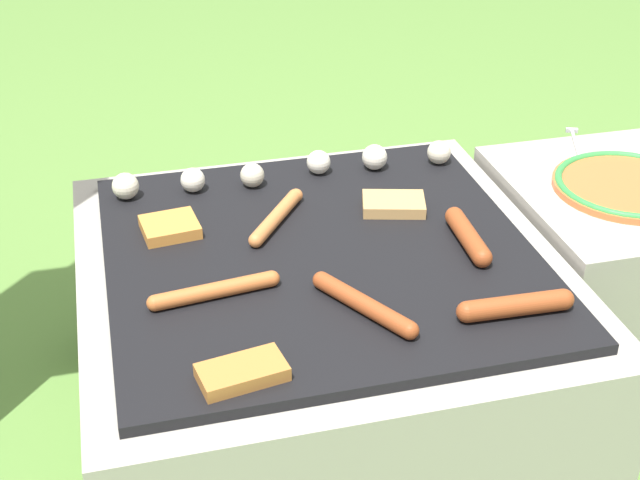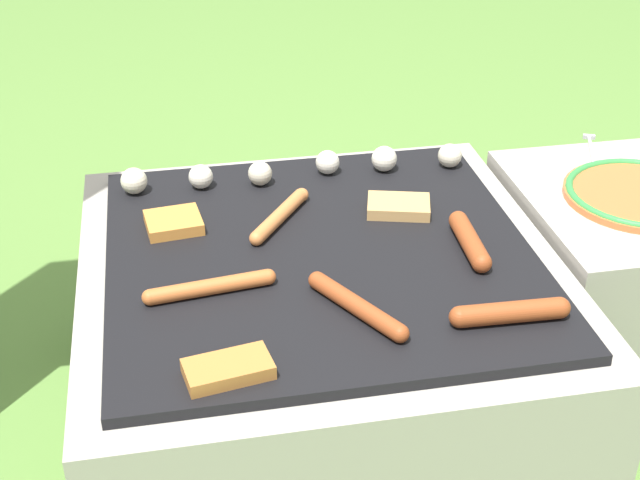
# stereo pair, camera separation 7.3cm
# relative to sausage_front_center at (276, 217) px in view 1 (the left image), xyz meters

# --- Properties ---
(ground_plane) EXTENTS (14.00, 14.00, 0.00)m
(ground_plane) POSITION_rel_sausage_front_center_xyz_m (0.05, -0.10, -0.38)
(ground_plane) COLOR #567F38
(grill) EXTENTS (0.77, 0.77, 0.37)m
(grill) POSITION_rel_sausage_front_center_xyz_m (0.05, -0.10, -0.20)
(grill) COLOR #9E998E
(grill) RESTS_ON ground_plane
(side_ledge) EXTENTS (0.39, 0.45, 0.37)m
(side_ledge) POSITION_rel_sausage_front_center_xyz_m (0.64, -0.02, -0.20)
(side_ledge) COLOR #9E998E
(side_ledge) RESTS_ON ground_plane
(sausage_back_right) EXTENTS (0.11, 0.18, 0.03)m
(sausage_back_right) POSITION_rel_sausage_front_center_xyz_m (0.07, -0.28, 0.00)
(sausage_back_right) COLOR #93421E
(sausage_back_right) RESTS_ON grill
(sausage_front_center) EXTENTS (0.12, 0.16, 0.02)m
(sausage_front_center) POSITION_rel_sausage_front_center_xyz_m (0.00, 0.00, 0.00)
(sausage_front_center) COLOR #C6753D
(sausage_front_center) RESTS_ON grill
(sausage_back_left) EXTENTS (0.04, 0.17, 0.03)m
(sausage_back_left) POSITION_rel_sausage_front_center_xyz_m (0.29, -0.14, 0.00)
(sausage_back_left) COLOR #93421E
(sausage_back_left) RESTS_ON grill
(sausage_mid_left) EXTENTS (0.20, 0.05, 0.02)m
(sausage_mid_left) POSITION_rel_sausage_front_center_xyz_m (-0.13, -0.19, 0.00)
(sausage_mid_left) COLOR #B7602D
(sausage_mid_left) RESTS_ON grill
(sausage_front_left) EXTENTS (0.18, 0.04, 0.03)m
(sausage_front_left) POSITION_rel_sausage_front_center_xyz_m (0.28, -0.34, 0.00)
(sausage_front_left) COLOR #93421E
(sausage_front_left) RESTS_ON grill
(bread_slice_center) EXTENTS (0.12, 0.10, 0.02)m
(bread_slice_center) POSITION_rel_sausage_front_center_xyz_m (0.21, -0.00, -0.00)
(bread_slice_center) COLOR tan
(bread_slice_center) RESTS_ON grill
(bread_slice_left) EXTENTS (0.10, 0.09, 0.02)m
(bread_slice_left) POSITION_rel_sausage_front_center_xyz_m (-0.18, 0.01, -0.00)
(bread_slice_left) COLOR #D18438
(bread_slice_left) RESTS_ON grill
(bread_slice_right) EXTENTS (0.12, 0.08, 0.02)m
(bread_slice_right) POSITION_rel_sausage_front_center_xyz_m (-0.13, -0.39, -0.00)
(bread_slice_right) COLOR #B27033
(bread_slice_right) RESTS_ON grill
(mushroom_row) EXTENTS (0.63, 0.07, 0.05)m
(mushroom_row) POSITION_rel_sausage_front_center_xyz_m (0.05, 0.15, 0.01)
(mushroom_row) COLOR beige
(mushroom_row) RESTS_ON grill
(plate_colorful) EXTENTS (0.27, 0.27, 0.02)m
(plate_colorful) POSITION_rel_sausage_front_center_xyz_m (0.64, -0.04, -0.00)
(plate_colorful) COLOR orange
(plate_colorful) RESTS_ON side_ledge
(fork_utensil) EXTENTS (0.08, 0.18, 0.01)m
(fork_utensil) POSITION_rel_sausage_front_center_xyz_m (0.64, 0.15, -0.01)
(fork_utensil) COLOR silver
(fork_utensil) RESTS_ON side_ledge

